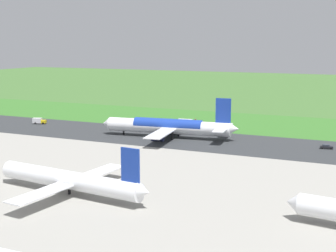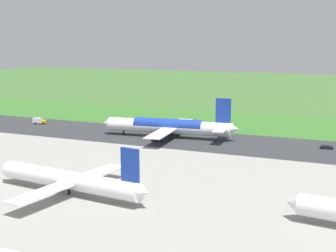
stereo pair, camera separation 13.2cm
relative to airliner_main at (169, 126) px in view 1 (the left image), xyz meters
name	(u,v)px [view 1 (the left image)]	position (x,y,z in m)	size (l,w,h in m)	color
ground_plane	(199,140)	(-12.31, 0.04, -4.35)	(800.00, 800.00, 0.00)	#3D662D
runway_asphalt	(199,140)	(-12.31, 0.04, -4.32)	(600.00, 36.04, 0.06)	#2D3033
apron_concrete	(108,188)	(-12.31, 65.47, -4.33)	(440.00, 110.00, 0.05)	gray
grass_verge_foreground	(226,126)	(-12.31, -33.44, -4.33)	(600.00, 80.00, 0.04)	#346B27
airliner_main	(169,126)	(0.00, 0.00, 0.00)	(54.13, 44.40, 15.88)	white
airliner_parked_mid	(70,180)	(-6.73, 73.41, -0.71)	(45.67, 37.45, 13.33)	white
service_truck_baggage	(39,121)	(65.41, -5.04, -2.95)	(6.22, 4.18, 2.65)	gold
service_car_followme	(326,147)	(-56.99, -3.88, -3.51)	(4.45, 2.51, 1.62)	black
no_stopping_sign	(195,121)	(1.69, -32.57, -2.94)	(0.60, 0.10, 2.36)	slate
traffic_cone_orange	(184,121)	(8.87, -36.37, -4.08)	(0.40, 0.40, 0.55)	orange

